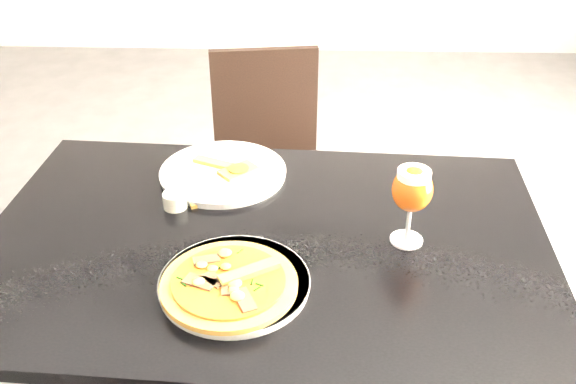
{
  "coord_description": "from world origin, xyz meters",
  "views": [
    {
      "loc": [
        0.31,
        -1.38,
        1.55
      ],
      "look_at": [
        0.27,
        -0.22,
        0.83
      ],
      "focal_mm": 40.0,
      "sensor_mm": 36.0,
      "label": 1
    }
  ],
  "objects_px": {
    "dining_table": "(265,271)",
    "chair_far": "(268,163)",
    "pizza": "(229,283)",
    "beer_glass": "(412,190)"
  },
  "relations": [
    {
      "from": "chair_far",
      "to": "pizza",
      "type": "xyz_separation_m",
      "value": [
        -0.01,
        -1.01,
        0.32
      ]
    },
    {
      "from": "dining_table",
      "to": "chair_far",
      "type": "relative_size",
      "value": 1.5
    },
    {
      "from": "pizza",
      "to": "beer_glass",
      "type": "relative_size",
      "value": 1.48
    },
    {
      "from": "dining_table",
      "to": "pizza",
      "type": "distance_m",
      "value": 0.22
    },
    {
      "from": "chair_far",
      "to": "beer_glass",
      "type": "bearing_deg",
      "value": -75.66
    },
    {
      "from": "dining_table",
      "to": "pizza",
      "type": "xyz_separation_m",
      "value": [
        -0.05,
        -0.18,
        0.11
      ]
    },
    {
      "from": "pizza",
      "to": "dining_table",
      "type": "bearing_deg",
      "value": 73.07
    },
    {
      "from": "pizza",
      "to": "beer_glass",
      "type": "distance_m",
      "value": 0.41
    },
    {
      "from": "dining_table",
      "to": "pizza",
      "type": "relative_size",
      "value": 4.8
    },
    {
      "from": "chair_far",
      "to": "beer_glass",
      "type": "relative_size",
      "value": 4.76
    }
  ]
}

